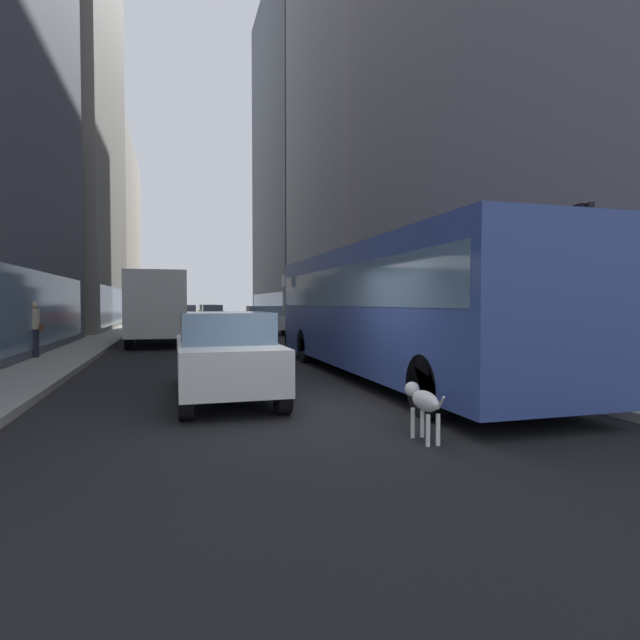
% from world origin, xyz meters
% --- Properties ---
extents(ground_plane, '(120.00, 120.00, 0.00)m').
position_xyz_m(ground_plane, '(0.00, 35.00, 0.00)').
color(ground_plane, black).
extents(sidewalk_left, '(2.40, 110.00, 0.15)m').
position_xyz_m(sidewalk_left, '(-5.70, 35.00, 0.07)').
color(sidewalk_left, gray).
rests_on(sidewalk_left, ground).
extents(sidewalk_right, '(2.40, 110.00, 0.15)m').
position_xyz_m(sidewalk_right, '(5.70, 35.00, 0.07)').
color(sidewalk_right, '#ADA89E').
rests_on(sidewalk_right, ground).
extents(building_left_mid, '(12.01, 17.13, 33.51)m').
position_xyz_m(building_left_mid, '(-11.90, 28.79, 16.75)').
color(building_left_mid, gray).
rests_on(building_left_mid, ground).
extents(building_left_far, '(11.31, 22.96, 18.81)m').
position_xyz_m(building_left_far, '(-11.90, 51.12, 9.40)').
color(building_left_far, '#B2A893').
rests_on(building_left_far, ground).
extents(building_right_mid, '(9.77, 14.60, 30.67)m').
position_xyz_m(building_right_mid, '(11.90, 26.80, 15.33)').
color(building_right_mid, slate).
rests_on(building_right_mid, ground).
extents(building_right_far, '(9.48, 19.07, 34.60)m').
position_xyz_m(building_right_far, '(11.90, 44.82, 17.29)').
color(building_right_far, '#4C515B').
rests_on(building_right_far, ground).
extents(transit_bus, '(2.78, 11.53, 3.05)m').
position_xyz_m(transit_bus, '(2.80, 3.21, 1.78)').
color(transit_bus, '#33478C').
rests_on(transit_bus, ground).
extents(car_black_suv, '(1.87, 4.57, 1.62)m').
position_xyz_m(car_black_suv, '(1.20, 39.16, 0.82)').
color(car_black_suv, black).
rests_on(car_black_suv, ground).
extents(car_yellow_taxi, '(1.71, 3.97, 1.62)m').
position_xyz_m(car_yellow_taxi, '(1.20, 46.54, 0.82)').
color(car_yellow_taxi, yellow).
rests_on(car_yellow_taxi, ground).
extents(car_silver_sedan, '(1.94, 4.15, 1.62)m').
position_xyz_m(car_silver_sedan, '(2.80, 20.82, 0.82)').
color(car_silver_sedan, '#B7BABF').
rests_on(car_silver_sedan, ground).
extents(car_white_van, '(1.73, 4.46, 1.62)m').
position_xyz_m(car_white_van, '(-1.20, 1.72, 0.82)').
color(car_white_van, silver).
rests_on(car_white_van, ground).
extents(car_red_coupe, '(1.85, 4.69, 1.62)m').
position_xyz_m(car_red_coupe, '(-1.20, 37.48, 0.82)').
color(car_red_coupe, red).
rests_on(car_red_coupe, ground).
extents(box_truck, '(2.30, 7.50, 3.05)m').
position_xyz_m(box_truck, '(-2.80, 15.41, 1.67)').
color(box_truck, '#19519E').
rests_on(box_truck, ground).
extents(dalmatian_dog, '(0.22, 0.96, 0.72)m').
position_xyz_m(dalmatian_dog, '(0.99, -2.07, 0.51)').
color(dalmatian_dog, white).
rests_on(dalmatian_dog, ground).
extents(pedestrian_with_handbag, '(0.45, 0.34, 1.69)m').
position_xyz_m(pedestrian_with_handbag, '(-6.20, 9.12, 1.01)').
color(pedestrian_with_handbag, '#1E1E2D').
rests_on(pedestrian_with_handbag, sidewalk_left).
extents(traffic_light_near, '(0.24, 0.40, 3.40)m').
position_xyz_m(traffic_light_near, '(4.90, -0.66, 2.44)').
color(traffic_light_near, black).
rests_on(traffic_light_near, sidewalk_right).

